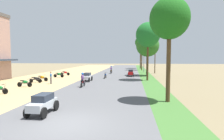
# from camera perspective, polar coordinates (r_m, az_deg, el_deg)

# --- Properties ---
(ground_plane) EXTENTS (180.00, 180.00, 0.00)m
(ground_plane) POSITION_cam_1_polar(r_m,az_deg,el_deg) (9.91, -13.72, -16.58)
(ground_plane) COLOR #7A6B4C
(road_strip) EXTENTS (9.00, 140.00, 0.08)m
(road_strip) POSITION_cam_1_polar(r_m,az_deg,el_deg) (9.89, -13.72, -16.36)
(road_strip) COLOR #565659
(road_strip) RESTS_ON ground
(median_strip) EXTENTS (2.40, 140.00, 0.06)m
(median_strip) POSITION_cam_1_polar(r_m,az_deg,el_deg) (9.65, 21.71, -17.13)
(median_strip) COLOR #3D6B2D
(median_strip) RESTS_ON ground
(parked_motorbike_second) EXTENTS (1.80, 0.54, 0.94)m
(parked_motorbike_second) POSITION_cam_1_polar(r_m,az_deg,el_deg) (23.08, -25.83, -3.63)
(parked_motorbike_second) COLOR black
(parked_motorbike_second) RESTS_ON dirt_shoulder
(parked_motorbike_third) EXTENTS (1.80, 0.54, 0.94)m
(parked_motorbike_third) POSITION_cam_1_polar(r_m,az_deg,el_deg) (26.22, -22.96, -2.67)
(parked_motorbike_third) COLOR black
(parked_motorbike_third) RESTS_ON dirt_shoulder
(parked_motorbike_fourth) EXTENTS (1.80, 0.54, 0.94)m
(parked_motorbike_fourth) POSITION_cam_1_polar(r_m,az_deg,el_deg) (27.59, -21.25, -2.31)
(parked_motorbike_fourth) COLOR black
(parked_motorbike_fourth) RESTS_ON dirt_shoulder
(parked_motorbike_fifth) EXTENTS (1.80, 0.54, 0.94)m
(parked_motorbike_fifth) POSITION_cam_1_polar(r_m,az_deg,el_deg) (31.87, -16.46, -1.38)
(parked_motorbike_fifth) COLOR black
(parked_motorbike_fifth) RESTS_ON dirt_shoulder
(parked_motorbike_sixth) EXTENTS (1.80, 0.54, 0.94)m
(parked_motorbike_sixth) POSITION_cam_1_polar(r_m,az_deg,el_deg) (35.08, -14.55, -0.86)
(parked_motorbike_sixth) COLOR black
(parked_motorbike_sixth) RESTS_ON dirt_shoulder
(pedestrian_on_shoulder) EXTENTS (0.32, 0.41, 1.62)m
(pedestrian_on_shoulder) POSITION_cam_1_polar(r_m,az_deg,el_deg) (24.42, -18.73, -2.06)
(pedestrian_on_shoulder) COLOR #33333D
(pedestrian_on_shoulder) RESTS_ON dirt_shoulder
(median_tree_nearest) EXTENTS (2.96, 2.96, 7.87)m
(median_tree_nearest) POSITION_cam_1_polar(r_m,az_deg,el_deg) (14.62, 17.67, 14.99)
(median_tree_nearest) COLOR #4C351E
(median_tree_nearest) RESTS_ON median_strip
(median_tree_second) EXTENTS (3.51, 3.51, 8.49)m
(median_tree_second) POSITION_cam_1_polar(r_m,az_deg,el_deg) (27.23, 11.28, 10.81)
(median_tree_second) COLOR #4C351E
(median_tree_second) RESTS_ON median_strip
(median_tree_third) EXTENTS (4.19, 4.19, 7.56)m
(median_tree_third) POSITION_cam_1_polar(r_m,az_deg,el_deg) (34.04, 11.17, 7.50)
(median_tree_third) COLOR #4C351E
(median_tree_third) RESTS_ON median_strip
(median_tree_fourth) EXTENTS (3.31, 3.31, 9.13)m
(median_tree_fourth) POSITION_cam_1_polar(r_m,az_deg,el_deg) (48.17, 9.43, 8.57)
(median_tree_fourth) COLOR #4C351E
(median_tree_fourth) RESTS_ON median_strip
(median_tree_fifth) EXTENTS (3.33, 3.33, 9.58)m
(median_tree_fifth) POSITION_cam_1_polar(r_m,az_deg,el_deg) (55.23, 9.02, 8.53)
(median_tree_fifth) COLOR #4C351E
(median_tree_fifth) RESTS_ON median_strip
(streetlamp_near) EXTENTS (3.16, 0.20, 8.03)m
(streetlamp_near) POSITION_cam_1_polar(r_m,az_deg,el_deg) (42.30, 10.06, 5.61)
(streetlamp_near) COLOR gray
(streetlamp_near) RESTS_ON median_strip
(streetlamp_mid) EXTENTS (3.16, 0.20, 7.88)m
(streetlamp_mid) POSITION_cam_1_polar(r_m,az_deg,el_deg) (58.21, 9.11, 5.09)
(streetlamp_mid) COLOR gray
(streetlamp_mid) RESTS_ON median_strip
(utility_pole_near) EXTENTS (1.80, 0.20, 8.49)m
(utility_pole_near) POSITION_cam_1_polar(r_m,az_deg,el_deg) (40.04, 13.44, 5.31)
(utility_pole_near) COLOR brown
(utility_pole_near) RESTS_ON ground
(car_sedan_silver) EXTENTS (1.10, 2.26, 1.19)m
(car_sedan_silver) POSITION_cam_1_polar(r_m,az_deg,el_deg) (11.74, -21.00, -9.67)
(car_sedan_silver) COLOR #B7BCC1
(car_sedan_silver) RESTS_ON road_strip
(car_sedan_white) EXTENTS (1.10, 2.26, 1.19)m
(car_sedan_white) POSITION_cam_1_polar(r_m,az_deg,el_deg) (25.85, -7.85, -2.06)
(car_sedan_white) COLOR silver
(car_sedan_white) RESTS_ON road_strip
(car_hatchback_red) EXTENTS (1.04, 2.00, 1.23)m
(car_hatchback_red) POSITION_cam_1_polar(r_m,az_deg,el_deg) (32.24, 5.92, -0.83)
(car_hatchback_red) COLOR red
(car_hatchback_red) RESTS_ON road_strip
(motorbike_foreground_rider) EXTENTS (0.54, 1.80, 1.66)m
(motorbike_foreground_rider) POSITION_cam_1_polar(r_m,az_deg,el_deg) (20.99, -9.22, -3.17)
(motorbike_foreground_rider) COLOR black
(motorbike_foreground_rider) RESTS_ON road_strip
(motorbike_ahead_second) EXTENTS (0.54, 1.80, 0.94)m
(motorbike_ahead_second) POSITION_cam_1_polar(r_m,az_deg,el_deg) (29.41, -2.10, -1.62)
(motorbike_ahead_second) COLOR black
(motorbike_ahead_second) RESTS_ON road_strip
(motorbike_ahead_third) EXTENTS (0.54, 1.80, 1.66)m
(motorbike_ahead_third) POSITION_cam_1_polar(r_m,az_deg,el_deg) (37.62, -0.26, 0.05)
(motorbike_ahead_third) COLOR black
(motorbike_ahead_third) RESTS_ON road_strip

